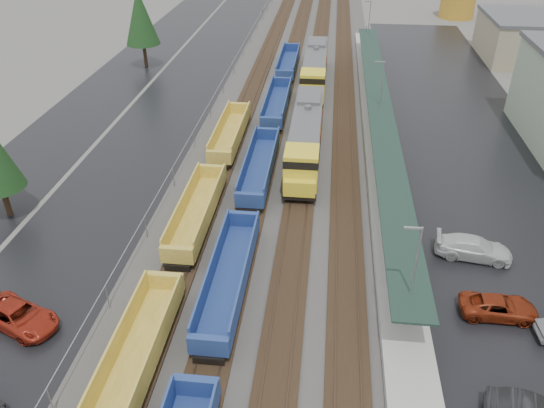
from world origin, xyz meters
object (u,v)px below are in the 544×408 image
(well_string_blue, at_px, (247,213))
(parked_car_east_c, at_px, (474,248))
(locomotive_trail, at_px, (315,70))
(parked_car_east_b, at_px, (499,307))
(locomotive_lead, at_px, (306,137))
(well_string_yellow, at_px, (136,357))
(storage_tank, at_px, (458,0))
(parked_car_west_c, at_px, (19,316))

(well_string_blue, xyz_separation_m, parked_car_east_c, (17.34, -2.34, -0.31))
(locomotive_trail, distance_m, parked_car_east_b, 43.90)
(parked_car_east_b, bearing_deg, well_string_blue, 64.75)
(parked_car_east_b, height_order, parked_car_east_c, parked_car_east_c)
(locomotive_lead, relative_size, well_string_yellow, 0.27)
(well_string_yellow, height_order, storage_tank, storage_tank)
(parked_car_east_b, relative_size, parked_car_east_c, 0.88)
(locomotive_trail, distance_m, well_string_yellow, 49.31)
(storage_tank, xyz_separation_m, parked_car_east_c, (-12.60, -78.41, -2.50))
(storage_tank, relative_size, parked_car_west_c, 1.21)
(locomotive_lead, xyz_separation_m, parked_car_east_c, (13.34, -14.54, -1.57))
(locomotive_lead, relative_size, storage_tank, 2.97)
(locomotive_lead, bearing_deg, parked_car_east_b, -56.56)
(locomotive_lead, xyz_separation_m, well_string_blue, (-4.00, -12.20, -1.26))
(parked_car_west_c, bearing_deg, locomotive_lead, -11.96)
(storage_tank, bearing_deg, locomotive_lead, -112.10)
(parked_car_west_c, distance_m, parked_car_east_c, 31.65)
(parked_car_west_c, xyz_separation_m, parked_car_east_b, (30.21, 4.28, -0.08))
(well_string_yellow, relative_size, parked_car_west_c, 13.56)
(locomotive_trail, relative_size, storage_tank, 2.97)
(well_string_blue, height_order, parked_car_east_c, well_string_blue)
(parked_car_west_c, height_order, parked_car_east_b, parked_car_west_c)
(locomotive_trail, bearing_deg, locomotive_lead, -90.00)
(locomotive_lead, xyz_separation_m, parked_car_west_c, (-16.55, -24.96, -1.62))
(locomotive_trail, bearing_deg, parked_car_east_b, -71.86)
(storage_tank, bearing_deg, well_string_yellow, -110.35)
(locomotive_lead, xyz_separation_m, parked_car_east_b, (13.66, -20.68, -1.70))
(well_string_blue, distance_m, parked_car_east_b, 19.59)
(locomotive_lead, relative_size, well_string_blue, 0.21)
(locomotive_trail, bearing_deg, parked_car_west_c, -109.81)
(storage_tank, bearing_deg, locomotive_trail, -121.18)
(well_string_yellow, bearing_deg, well_string_blue, 75.48)
(well_string_yellow, relative_size, well_string_blue, 0.79)
(locomotive_trail, height_order, parked_car_east_b, locomotive_trail)
(locomotive_lead, xyz_separation_m, well_string_yellow, (-8.00, -27.64, -1.26))
(well_string_yellow, relative_size, storage_tank, 11.16)
(storage_tank, distance_m, parked_car_west_c, 98.50)
(parked_car_east_b, bearing_deg, locomotive_lead, 33.85)
(parked_car_east_b, bearing_deg, parked_car_east_c, 3.42)
(well_string_blue, height_order, storage_tank, storage_tank)
(parked_car_east_c, bearing_deg, parked_car_east_b, -168.96)
(well_string_blue, bearing_deg, locomotive_lead, 71.85)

